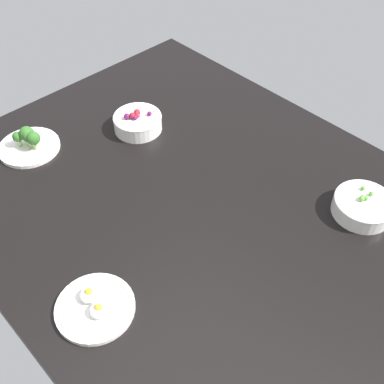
% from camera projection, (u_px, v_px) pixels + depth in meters
% --- Properties ---
extents(dining_table, '(1.45, 1.15, 0.04)m').
position_uv_depth(dining_table, '(192.00, 202.00, 1.37)').
color(dining_table, black).
rests_on(dining_table, ground).
extents(bowl_peas, '(0.16, 0.16, 0.06)m').
position_uv_depth(bowl_peas, '(363.00, 206.00, 1.29)').
color(bowl_peas, white).
rests_on(bowl_peas, dining_table).
extents(plate_eggs, '(0.19, 0.19, 0.05)m').
position_uv_depth(plate_eggs, '(95.00, 306.00, 1.10)').
color(plate_eggs, white).
rests_on(plate_eggs, dining_table).
extents(plate_broccoli, '(0.19, 0.19, 0.08)m').
position_uv_depth(plate_broccoli, '(29.00, 143.00, 1.48)').
color(plate_broccoli, white).
rests_on(plate_broccoli, dining_table).
extents(bowl_berries, '(0.16, 0.16, 0.07)m').
position_uv_depth(bowl_berries, '(138.00, 122.00, 1.55)').
color(bowl_berries, white).
rests_on(bowl_berries, dining_table).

